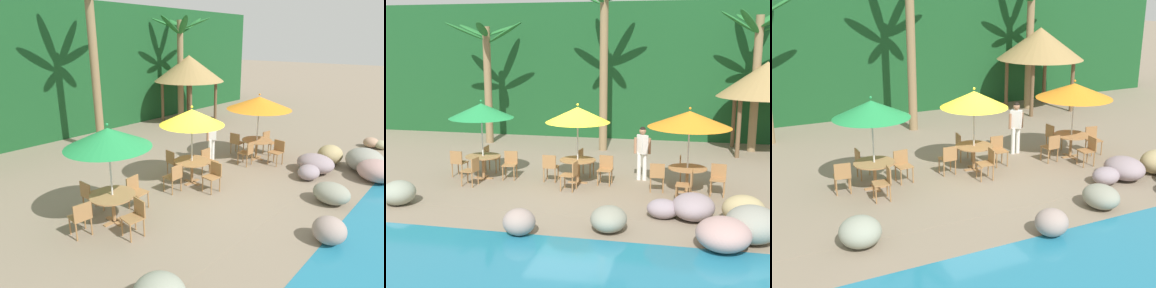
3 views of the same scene
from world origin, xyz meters
TOP-DOWN VIEW (x-y plane):
  - ground_plane at (0.00, 0.00)m, footprint 120.00×120.00m
  - terrace_deck at (0.00, 0.00)m, footprint 18.00×5.20m
  - foliage_backdrop at (0.00, 9.00)m, footprint 28.00×2.40m
  - rock_seawall at (3.04, -3.10)m, footprint 12.66×2.96m
  - umbrella_green at (-2.92, 0.19)m, footprint 2.01×2.01m
  - dining_table_green at (-2.92, 0.19)m, footprint 1.10×1.10m
  - chair_green_seaward at (-2.08, 0.37)m, footprint 0.46×0.47m
  - chair_green_inland at (-3.04, 1.04)m, footprint 0.44×0.44m
  - chair_green_left at (-3.77, 0.19)m, footprint 0.46×0.47m
  - chair_green_right at (-2.91, -0.66)m, footprint 0.47×0.46m
  - umbrella_yellow at (0.11, 0.33)m, footprint 1.95×1.95m
  - dining_table_yellow at (0.11, 0.33)m, footprint 1.10×1.10m
  - chair_yellow_seaward at (0.96, 0.38)m, footprint 0.44×0.45m
  - chair_yellow_inland at (0.13, 1.18)m, footprint 0.48×0.47m
  - chair_yellow_left at (-0.74, 0.25)m, footprint 0.43×0.43m
  - chair_yellow_right at (0.11, -0.53)m, footprint 0.47×0.46m
  - umbrella_orange at (3.38, -0.01)m, footprint 2.34×2.34m
  - dining_table_orange at (3.38, -0.01)m, footprint 1.10×1.10m
  - chair_orange_seaward at (4.23, -0.02)m, footprint 0.47×0.48m
  - chair_orange_inland at (3.28, 0.84)m, footprint 0.43×0.43m
  - chair_orange_left at (2.54, -0.15)m, footprint 0.44×0.45m
  - chair_orange_right at (3.38, -0.86)m, footprint 0.47×0.46m
  - palm_tree_nearest at (-4.99, 5.77)m, footprint 3.24×3.27m
  - palm_tree_second at (0.10, 5.25)m, footprint 3.33×3.20m
  - palm_tree_third at (5.90, 6.29)m, footprint 3.02×2.82m
  - palapa_hut at (6.25, 6.00)m, footprint 3.73×3.73m
  - waiter_in_white at (2.00, 1.06)m, footprint 0.52×0.39m

SIDE VIEW (x-z plane):
  - ground_plane at x=0.00m, z-range 0.00..0.00m
  - terrace_deck at x=0.00m, z-range 0.00..0.01m
  - rock_seawall at x=3.04m, z-range -0.07..0.73m
  - chair_green_seaward at x=-2.08m, z-range 0.08..0.95m
  - chair_green_inland at x=-3.04m, z-range 0.08..0.95m
  - chair_green_left at x=-3.77m, z-range 0.08..0.95m
  - chair_green_right at x=-2.91m, z-range 0.08..0.95m
  - chair_yellow_seaward at x=0.96m, z-range 0.08..0.95m
  - chair_yellow_inland at x=0.13m, z-range 0.08..0.95m
  - chair_yellow_left at x=-0.74m, z-range 0.08..0.95m
  - chair_yellow_right at x=0.11m, z-range 0.08..0.95m
  - chair_orange_seaward at x=4.23m, z-range 0.08..0.95m
  - chair_orange_inland at x=3.28m, z-range 0.08..0.95m
  - chair_orange_left at x=2.54m, z-range 0.08..0.95m
  - chair_orange_right at x=3.38m, z-range 0.08..0.95m
  - dining_table_green at x=-2.92m, z-range 0.24..0.98m
  - dining_table_yellow at x=0.11m, z-range 0.24..0.98m
  - dining_table_orange at x=3.38m, z-range 0.24..0.98m
  - waiter_in_white at x=2.00m, z-range 0.14..1.84m
  - umbrella_yellow at x=0.11m, z-range 0.88..3.34m
  - umbrella_orange at x=3.38m, z-range 0.90..3.37m
  - umbrella_green at x=-2.92m, z-range 0.91..3.42m
  - palapa_hut at x=6.25m, z-range 1.08..4.63m
  - foliage_backdrop at x=0.00m, z-range 0.00..6.00m
  - palm_tree_nearest at x=-4.99m, z-range 0.86..5.98m
  - palm_tree_third at x=5.90m, z-range 0.95..6.42m
  - palm_tree_second at x=0.10m, z-range 1.10..7.58m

